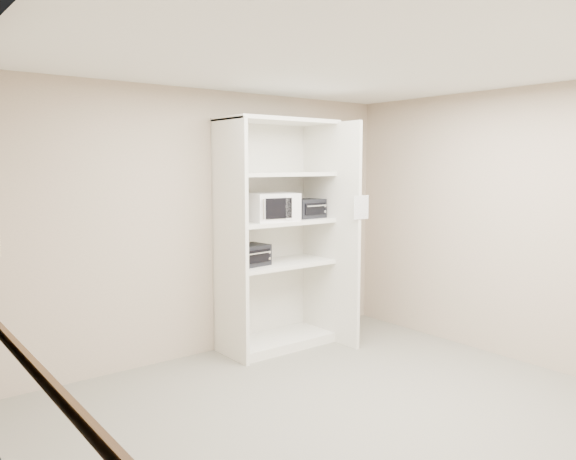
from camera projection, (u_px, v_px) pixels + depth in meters
floor at (345, 416)px, 4.36m from camera, size 4.50×4.00×0.01m
ceiling at (350, 60)px, 4.05m from camera, size 4.50×4.00×0.01m
wall_back at (212, 223)px, 5.77m from camera, size 4.50×0.02×2.70m
wall_left at (25, 283)px, 2.83m from camera, size 0.02×4.00×2.70m
wall_right at (511, 225)px, 5.58m from camera, size 0.02×4.00×2.70m
shelving_unit at (281, 242)px, 5.97m from camera, size 1.24×0.92×2.42m
microwave at (272, 207)px, 5.79m from camera, size 0.52×0.42×0.29m
toaster_oven_upper at (306, 209)px, 6.12m from camera, size 0.37×0.29×0.21m
toaster_oven_lower at (248, 255)px, 5.75m from camera, size 0.42×0.34×0.21m
paper_sign at (361, 207)px, 5.78m from camera, size 0.19×0.02×0.24m
chair_rail at (34, 368)px, 2.90m from camera, size 0.04×3.98×0.08m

